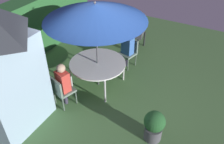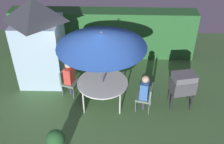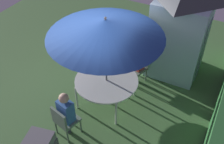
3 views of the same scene
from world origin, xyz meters
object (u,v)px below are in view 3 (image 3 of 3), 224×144
object	(u,v)px
garden_shed	(182,24)
person_in_red	(137,59)
chair_far_side	(64,120)
patio_umbrella	(105,28)
potted_plant_by_shed	(63,47)
person_in_blue	(66,110)
chair_near_shed	(139,65)
patio_table	(106,81)

from	to	relation	value
garden_shed	person_in_red	distance (m)	1.50
chair_far_side	garden_shed	bearing A→B (deg)	157.23
patio_umbrella	person_in_red	world-z (taller)	patio_umbrella
garden_shed	patio_umbrella	size ratio (longest dim) A/B	1.17
person_in_red	patio_umbrella	bearing A→B (deg)	-17.64
garden_shed	potted_plant_by_shed	xyz separation A→B (m)	(1.08, -3.22, -1.12)
person_in_blue	chair_far_side	bearing A→B (deg)	-13.90
patio_umbrella	potted_plant_by_shed	world-z (taller)	patio_umbrella
chair_far_side	potted_plant_by_shed	size ratio (longest dim) A/B	1.15
chair_near_shed	person_in_red	world-z (taller)	person_in_red
patio_table	chair_near_shed	world-z (taller)	chair_near_shed
patio_table	chair_near_shed	xyz separation A→B (m)	(-1.17, 0.37, -0.20)
garden_shed	person_in_red	bearing A→B (deg)	-36.88
garden_shed	chair_far_side	xyz separation A→B (m)	(3.49, -1.47, -1.01)
chair_near_shed	person_in_blue	world-z (taller)	person_in_blue
patio_table	person_in_blue	world-z (taller)	person_in_blue
patio_table	person_in_red	world-z (taller)	person_in_red
potted_plant_by_shed	patio_table	bearing A→B (deg)	63.18
chair_far_side	potted_plant_by_shed	bearing A→B (deg)	-144.03
garden_shed	person_in_red	size ratio (longest dim) A/B	2.39
chair_near_shed	person_in_blue	xyz separation A→B (m)	(2.45, -0.69, 0.26)
garden_shed	chair_far_side	size ratio (longest dim) A/B	3.35
garden_shed	potted_plant_by_shed	world-z (taller)	garden_shed
chair_near_shed	chair_far_side	world-z (taller)	same
potted_plant_by_shed	person_in_blue	bearing A→B (deg)	37.25
patio_umbrella	patio_table	bearing A→B (deg)	75.96
person_in_red	patio_table	bearing A→B (deg)	-17.64
chair_near_shed	person_in_red	distance (m)	0.28
patio_umbrella	chair_far_side	distance (m)	2.22
patio_table	chair_near_shed	distance (m)	1.25
chair_far_side	person_in_blue	xyz separation A→B (m)	(-0.08, 0.02, 0.26)
garden_shed	chair_near_shed	xyz separation A→B (m)	(0.96, -0.76, -1.01)
patio_table	potted_plant_by_shed	world-z (taller)	potted_plant_by_shed
patio_table	garden_shed	bearing A→B (deg)	152.12
garden_shed	person_in_blue	bearing A→B (deg)	-22.97
potted_plant_by_shed	person_in_blue	distance (m)	2.95
patio_table	chair_near_shed	bearing A→B (deg)	162.36
patio_umbrella	potted_plant_by_shed	distance (m)	2.96
person_in_blue	patio_umbrella	bearing A→B (deg)	166.10
garden_shed	person_in_red	world-z (taller)	garden_shed
garden_shed	patio_table	world-z (taller)	garden_shed
patio_table	person_in_blue	bearing A→B (deg)	-13.90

